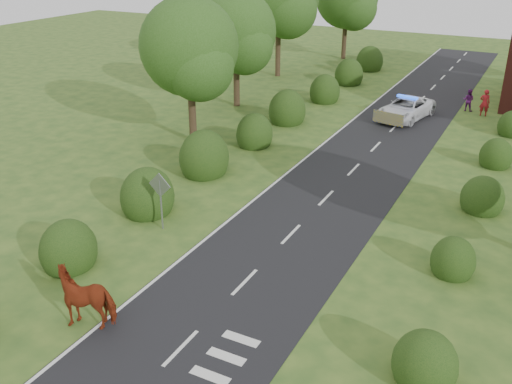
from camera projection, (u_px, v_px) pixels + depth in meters
The scene contains 13 objects.
ground at pixel (245, 282), 20.24m from camera, with size 120.00×120.00×0.00m, color #30521F.
road at pixel (370, 152), 32.37m from camera, with size 6.00×70.00×0.02m, color black.
road_markings at pixel (331, 159), 31.36m from camera, with size 4.96×70.00×0.01m.
hedgerow_left at pixel (242, 139), 32.13m from camera, with size 2.75×50.41×3.00m.
hedgerow_right at pixel (486, 189), 26.31m from camera, with size 2.10×45.78×2.10m.
tree_left_a at pixel (192, 52), 31.73m from camera, with size 5.74×5.60×8.38m.
tree_left_b at pixel (238, 35), 38.95m from camera, with size 5.74×5.60×8.07m.
tree_left_d at pixel (349, 0), 54.44m from camera, with size 6.15×6.00×8.89m.
road_sign at pixel (160, 193), 23.28m from camera, with size 1.06×0.08×2.53m.
cow at pixel (88, 299), 17.95m from camera, with size 1.20×2.27×1.61m, color maroon.
police_van at pixel (406, 109), 37.99m from camera, with size 3.32×5.48×1.56m.
pedestrian_red at pixel (485, 103), 38.57m from camera, with size 0.66×0.43×1.81m, color #A61920.
pedestrian_purple at pixel (468, 100), 39.71m from camera, with size 0.75×0.58×1.54m, color #621A68.
Camera 1 is at (8.26, -15.01, 11.26)m, focal length 40.00 mm.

